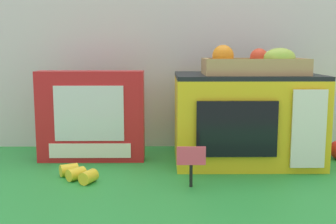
{
  "coord_description": "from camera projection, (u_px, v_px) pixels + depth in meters",
  "views": [
    {
      "loc": [
        -0.05,
        -1.22,
        0.33
      ],
      "look_at": [
        -0.04,
        0.0,
        0.15
      ],
      "focal_mm": 44.91,
      "sensor_mm": 36.0,
      "label": 1
    }
  ],
  "objects": [
    {
      "name": "ground_plane",
      "position": [
        180.0,
        161.0,
        1.26
      ],
      "size": [
        1.7,
        1.7,
        0.0
      ],
      "primitive_type": "plane",
      "color": "green",
      "rests_on": "ground"
    },
    {
      "name": "display_back_panel",
      "position": [
        178.0,
        50.0,
        1.41
      ],
      "size": [
        1.61,
        0.03,
        0.65
      ],
      "primitive_type": "cube",
      "color": "silver",
      "rests_on": "ground"
    },
    {
      "name": "toy_microwave",
      "position": [
        246.0,
        118.0,
        1.23
      ],
      "size": [
        0.41,
        0.28,
        0.26
      ],
      "color": "yellow",
      "rests_on": "ground"
    },
    {
      "name": "food_groups_crate",
      "position": [
        253.0,
        65.0,
        1.18
      ],
      "size": [
        0.28,
        0.16,
        0.08
      ],
      "color": "tan",
      "rests_on": "toy_microwave"
    },
    {
      "name": "cookie_set_box",
      "position": [
        91.0,
        116.0,
        1.24
      ],
      "size": [
        0.31,
        0.07,
        0.27
      ],
      "color": "red",
      "rests_on": "ground"
    },
    {
      "name": "price_sign",
      "position": [
        191.0,
        160.0,
        1.01
      ],
      "size": [
        0.07,
        0.01,
        0.1
      ],
      "color": "black",
      "rests_on": "ground"
    },
    {
      "name": "loose_toy_banana",
      "position": [
        78.0,
        173.0,
        1.07
      ],
      "size": [
        0.11,
        0.11,
        0.03
      ],
      "color": "yellow",
      "rests_on": "ground"
    }
  ]
}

